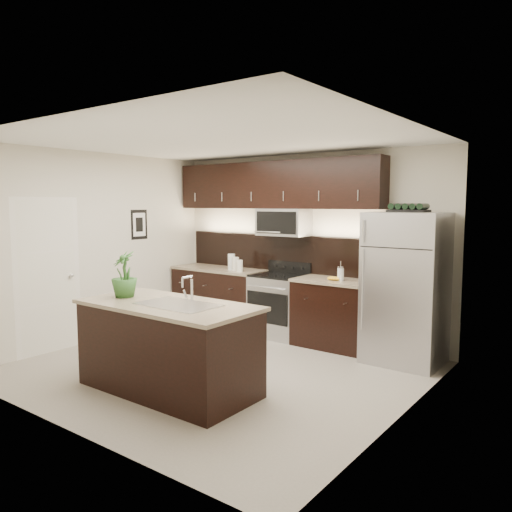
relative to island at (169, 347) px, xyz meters
The scene contains 12 objects.
ground 0.94m from the island, 92.36° to the left, with size 4.50×4.50×0.00m, color gray.
room_walls 1.46m from the island, 100.55° to the left, with size 4.52×4.02×2.71m.
counter_run 2.55m from the island, 101.05° to the left, with size 3.51×0.65×0.94m.
upper_fixtures 3.16m from the island, 99.90° to the left, with size 3.49×0.40×1.66m.
island is the anchor object (origin of this frame).
sink_faucet 0.51m from the island, ahead, with size 0.84×0.50×0.28m.
refrigerator 2.99m from the island, 55.93° to the left, with size 0.90×0.81×1.87m, color #B2B2B7.
wine_rack 3.29m from the island, 55.93° to the left, with size 0.46×0.29×0.11m.
plant 0.96m from the island, behind, with size 0.29×0.29×0.51m, color #2A5723.
canisters 2.70m from the island, 113.76° to the left, with size 0.35×0.21×0.25m.
french_press 2.63m from the island, 73.10° to the left, with size 0.09×0.09×0.26m.
bananas 2.55m from the island, 75.76° to the left, with size 0.18×0.14×0.05m, color yellow.
Camera 1 is at (3.83, -4.37, 1.97)m, focal length 35.00 mm.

